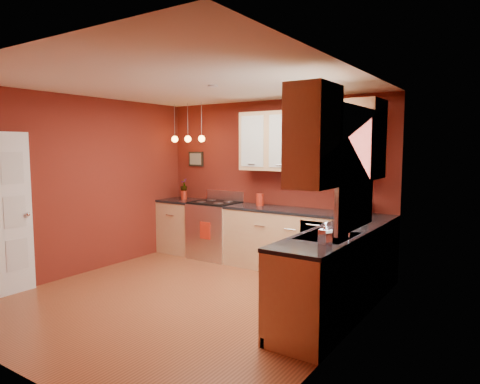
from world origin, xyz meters
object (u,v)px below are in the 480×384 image
Objects in this scene: sink at (328,238)px; red_canister at (260,200)px; soap_pump at (325,233)px; gas_range at (215,229)px; coffee_maker at (361,206)px.

sink reaches higher than red_canister.
sink is at bearing 108.25° from soap_pump.
coffee_maker is (2.44, 0.12, 0.57)m from gas_range.
soap_pump is at bearing -45.98° from red_canister.
gas_range is at bearing -175.27° from red_canister.
gas_range is at bearing 150.22° from sink.
red_canister is at bearing 134.02° from soap_pump.
coffee_maker is at bearing 98.85° from soap_pump.
coffee_maker is (-0.18, 1.62, 0.13)m from sink.
coffee_maker is at bearing 96.33° from sink.
sink is 3.02× the size of coffee_maker.
gas_range is 5.08× the size of soap_pump.
coffee_maker reaches higher than soap_pump.
red_canister reaches higher than gas_range.
sink is at bearing -41.37° from red_canister.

